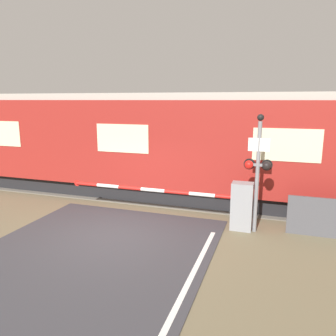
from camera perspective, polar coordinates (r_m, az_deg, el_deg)
The scene contains 5 objects.
ground_plane at distance 9.37m, azimuth -9.28°, elevation -11.46°, with size 80.00×80.00×0.00m, color #6B6047.
track_bed at distance 13.00m, azimuth -0.68°, elevation -4.50°, with size 36.00×3.20×0.13m.
train at distance 12.94m, azimuth -4.85°, elevation 4.32°, with size 19.53×3.14×3.90m.
crossing_barrier at distance 9.68m, azimuth 10.24°, elevation -6.11°, with size 5.84×0.44×1.38m.
signal_post at distance 9.26m, azimuth 15.36°, elevation 0.25°, with size 0.77×0.26×3.31m.
Camera 1 is at (4.08, -7.58, 3.68)m, focal length 35.00 mm.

